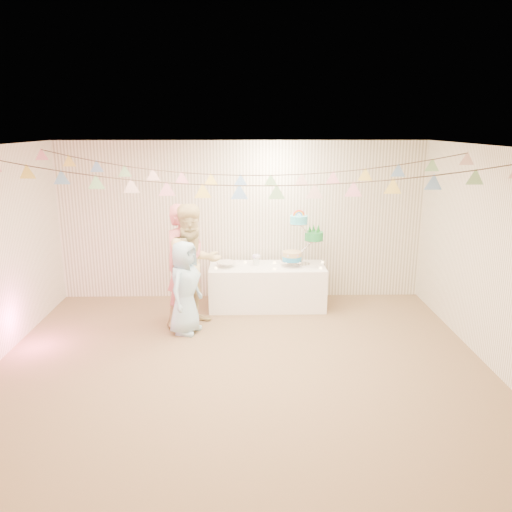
{
  "coord_description": "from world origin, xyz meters",
  "views": [
    {
      "loc": [
        0.07,
        -5.59,
        2.84
      ],
      "look_at": [
        0.2,
        0.8,
        1.15
      ],
      "focal_mm": 35.0,
      "sensor_mm": 36.0,
      "label": 1
    }
  ],
  "objects_px": {
    "person_child": "(185,287)",
    "person_adult_b": "(193,266)",
    "table": "(267,286)",
    "cake_stand": "(302,235)",
    "person_adult_a": "(184,265)"
  },
  "relations": [
    {
      "from": "person_child",
      "to": "person_adult_b",
      "type": "bearing_deg",
      "value": 4.56
    },
    {
      "from": "table",
      "to": "person_adult_b",
      "type": "xyz_separation_m",
      "value": [
        -1.09,
        -0.68,
        0.55
      ]
    },
    {
      "from": "person_child",
      "to": "cake_stand",
      "type": "bearing_deg",
      "value": -37.39
    },
    {
      "from": "person_adult_b",
      "to": "person_child",
      "type": "height_order",
      "value": "person_adult_b"
    },
    {
      "from": "person_adult_a",
      "to": "person_child",
      "type": "bearing_deg",
      "value": -130.46
    },
    {
      "from": "person_child",
      "to": "table",
      "type": "bearing_deg",
      "value": -28.43
    },
    {
      "from": "person_adult_b",
      "to": "person_child",
      "type": "distance_m",
      "value": 0.39
    },
    {
      "from": "person_adult_a",
      "to": "person_child",
      "type": "distance_m",
      "value": 0.43
    },
    {
      "from": "person_adult_a",
      "to": "person_adult_b",
      "type": "bearing_deg",
      "value": -73.17
    },
    {
      "from": "person_adult_a",
      "to": "person_adult_b",
      "type": "xyz_separation_m",
      "value": [
        0.14,
        -0.07,
        0.01
      ]
    },
    {
      "from": "cake_stand",
      "to": "person_adult_a",
      "type": "relative_size",
      "value": 0.47
    },
    {
      "from": "table",
      "to": "person_adult_a",
      "type": "height_order",
      "value": "person_adult_a"
    },
    {
      "from": "person_adult_a",
      "to": "person_child",
      "type": "height_order",
      "value": "person_adult_a"
    },
    {
      "from": "person_adult_a",
      "to": "person_child",
      "type": "xyz_separation_m",
      "value": [
        0.05,
        -0.37,
        -0.22
      ]
    },
    {
      "from": "table",
      "to": "person_child",
      "type": "relative_size",
      "value": 1.38
    }
  ]
}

